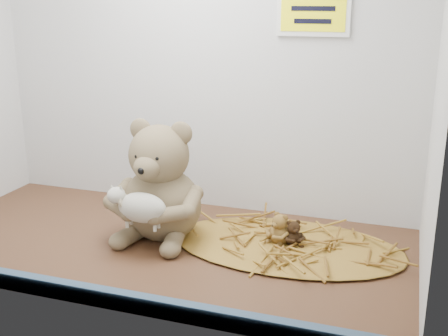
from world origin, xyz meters
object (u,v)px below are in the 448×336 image
(main_teddy, at_px, (161,180))
(mini_teddy_brown, at_px, (293,232))
(mini_teddy_tan, at_px, (280,227))
(toy_lamb, at_px, (142,208))

(main_teddy, xyz_separation_m, mini_teddy_brown, (0.33, 0.03, -0.11))
(main_teddy, height_order, mini_teddy_brown, main_teddy)
(mini_teddy_tan, bearing_deg, main_teddy, -139.57)
(toy_lamb, bearing_deg, mini_teddy_brown, 23.20)
(mini_teddy_tan, height_order, mini_teddy_brown, mini_teddy_tan)
(mini_teddy_tan, xyz_separation_m, mini_teddy_brown, (0.03, -0.00, -0.01))
(main_teddy, xyz_separation_m, toy_lamb, (-0.00, -0.11, -0.03))
(mini_teddy_tan, bearing_deg, mini_teddy_brown, 31.22)
(toy_lamb, relative_size, mini_teddy_brown, 2.40)
(mini_teddy_brown, bearing_deg, toy_lamb, 170.53)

